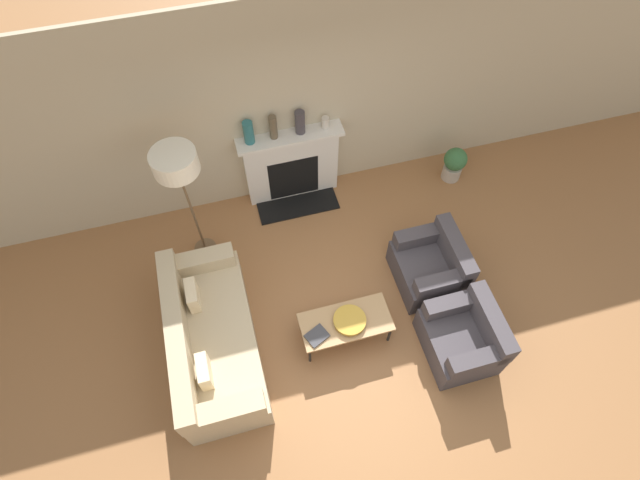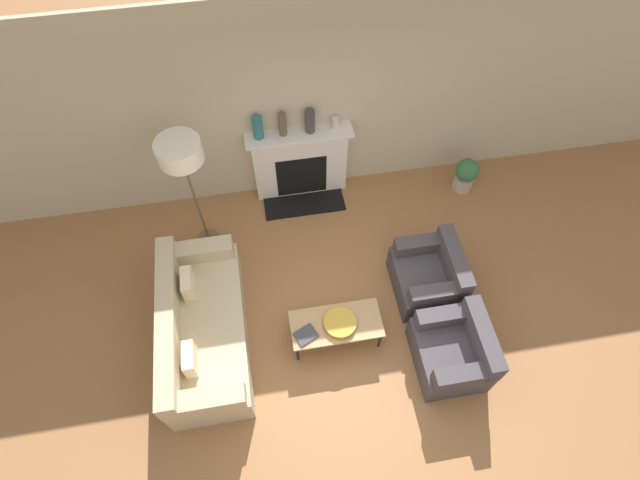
# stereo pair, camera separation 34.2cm
# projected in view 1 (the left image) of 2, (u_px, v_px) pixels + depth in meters

# --- Properties ---
(ground_plane) EXTENTS (18.00, 18.00, 0.00)m
(ground_plane) POSITION_uv_depth(u_px,v_px,m) (353.00, 351.00, 5.87)
(ground_plane) COLOR #99663D
(wall_back) EXTENTS (18.00, 0.06, 2.90)m
(wall_back) POSITION_uv_depth(u_px,v_px,m) (294.00, 106.00, 6.05)
(wall_back) COLOR #BCAD8E
(wall_back) RESTS_ON ground_plane
(fireplace) EXTENTS (1.37, 0.59, 1.13)m
(fireplace) POSITION_uv_depth(u_px,v_px,m) (292.00, 166.00, 6.71)
(fireplace) COLOR silver
(fireplace) RESTS_ON ground_plane
(couch) EXTENTS (0.89, 2.01, 0.80)m
(couch) POSITION_uv_depth(u_px,v_px,m) (211.00, 340.00, 5.62)
(couch) COLOR tan
(couch) RESTS_ON ground_plane
(armchair_near) EXTENTS (0.74, 0.86, 0.75)m
(armchair_near) POSITION_uv_depth(u_px,v_px,m) (464.00, 338.00, 5.65)
(armchair_near) COLOR #423D42
(armchair_near) RESTS_ON ground_plane
(armchair_far) EXTENTS (0.74, 0.86, 0.75)m
(armchair_far) POSITION_uv_depth(u_px,v_px,m) (431.00, 266.00, 6.16)
(armchair_far) COLOR #423D42
(armchair_far) RESTS_ON ground_plane
(coffee_table) EXTENTS (1.04, 0.49, 0.38)m
(coffee_table) POSITION_uv_depth(u_px,v_px,m) (346.00, 323.00, 5.69)
(coffee_table) COLOR tan
(coffee_table) RESTS_ON ground_plane
(bowl) EXTENTS (0.38, 0.38, 0.06)m
(bowl) POSITION_uv_depth(u_px,v_px,m) (349.00, 320.00, 5.63)
(bowl) COLOR #BC8E2D
(bowl) RESTS_ON coffee_table
(book) EXTENTS (0.29, 0.27, 0.02)m
(book) POSITION_uv_depth(u_px,v_px,m) (317.00, 336.00, 5.56)
(book) COLOR #38383D
(book) RESTS_ON coffee_table
(floor_lamp) EXTENTS (0.50, 0.50, 1.82)m
(floor_lamp) POSITION_uv_depth(u_px,v_px,m) (176.00, 167.00, 5.29)
(floor_lamp) COLOR brown
(floor_lamp) RESTS_ON ground_plane
(mantel_vase_left) EXTENTS (0.13, 0.13, 0.31)m
(mantel_vase_left) POSITION_uv_depth(u_px,v_px,m) (249.00, 132.00, 6.03)
(mantel_vase_left) COLOR #28666B
(mantel_vase_left) RESTS_ON fireplace
(mantel_vase_center_left) EXTENTS (0.10, 0.10, 0.33)m
(mantel_vase_center_left) POSITION_uv_depth(u_px,v_px,m) (273.00, 127.00, 6.07)
(mantel_vase_center_left) COLOR brown
(mantel_vase_center_left) RESTS_ON fireplace
(mantel_vase_center_right) EXTENTS (0.13, 0.13, 0.32)m
(mantel_vase_center_right) POSITION_uv_depth(u_px,v_px,m) (300.00, 122.00, 6.12)
(mantel_vase_center_right) COLOR #3D383D
(mantel_vase_center_right) RESTS_ON fireplace
(mantel_vase_right) EXTENTS (0.10, 0.10, 0.15)m
(mantel_vase_right) POSITION_uv_depth(u_px,v_px,m) (325.00, 122.00, 6.24)
(mantel_vase_right) COLOR beige
(mantel_vase_right) RESTS_ON fireplace
(potted_plant) EXTENTS (0.33, 0.33, 0.54)m
(potted_plant) POSITION_uv_depth(u_px,v_px,m) (454.00, 163.00, 7.08)
(potted_plant) COLOR #B2A899
(potted_plant) RESTS_ON ground_plane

